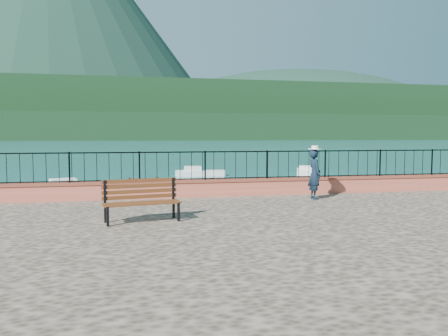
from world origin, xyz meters
name	(u,v)px	position (x,y,z in m)	size (l,w,h in m)	color
ground	(240,261)	(0.00, 0.00, 0.00)	(2000.00, 2000.00, 0.00)	#19596B
parapet	(214,188)	(0.00, 3.70, 1.49)	(28.00, 0.46, 0.58)	#CC5B49
railing	(214,166)	(0.00, 3.70, 2.25)	(27.00, 0.05, 0.95)	black
dock	(147,196)	(-2.00, 12.00, 0.15)	(2.00, 16.00, 0.30)	#2D231C
far_forest	(135,127)	(0.00, 300.00, 9.00)	(900.00, 60.00, 18.00)	black
foothills	(134,113)	(0.00, 360.00, 22.00)	(900.00, 120.00, 44.00)	black
volcano	(49,11)	(-120.00, 700.00, 190.00)	(560.00, 560.00, 380.00)	#142D23
companion_hill	(295,138)	(220.00, 560.00, 0.00)	(448.00, 384.00, 180.00)	#142D23
park_bench	(142,209)	(-2.53, -0.29, 1.51)	(1.91, 0.90, 1.02)	black
person	(315,174)	(3.10, 2.37, 2.02)	(0.60, 0.39, 1.64)	black
hat	(315,147)	(3.10, 2.37, 2.90)	(0.44, 0.44, 0.12)	white
boat_0	(23,205)	(-7.24, 8.52, 0.40)	(3.60, 1.30, 0.80)	silver
boat_1	(278,187)	(5.34, 12.36, 0.40)	(3.54, 1.30, 0.80)	silver
boat_2	(295,184)	(6.76, 13.48, 0.40)	(3.32, 1.30, 0.80)	white
boat_3	(74,185)	(-6.07, 15.89, 0.40)	(4.07, 1.30, 0.80)	silver
boat_4	(200,171)	(2.77, 24.34, 0.40)	(4.04, 1.30, 0.80)	silver
boat_5	(305,170)	(11.58, 23.53, 0.40)	(3.38, 1.30, 0.80)	silver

